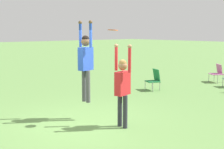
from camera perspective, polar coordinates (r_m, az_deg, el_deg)
The scene contains 6 objects.
ground_plane at distance 8.49m, azimuth -4.87°, elevation -9.00°, with size 120.00×120.00×0.00m, color #608C47.
person_jumping at distance 8.64m, azimuth -4.83°, elevation 2.87°, with size 0.58×0.46×2.26m.
person_defending at distance 7.94m, azimuth 1.95°, elevation -1.69°, with size 0.60×0.48×2.15m.
frisbee at distance 8.11m, azimuth 0.14°, elevation 8.13°, with size 0.27×0.27×0.03m.
camping_chair_1 at distance 15.89m, azimuth 18.71°, elevation 0.45°, with size 0.78×0.86×0.87m.
camping_chair_2 at distance 13.15m, azimuth 7.75°, elevation -0.73°, with size 0.66×0.71×0.89m.
Camera 1 is at (6.62, -4.71, 2.49)m, focal length 50.00 mm.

